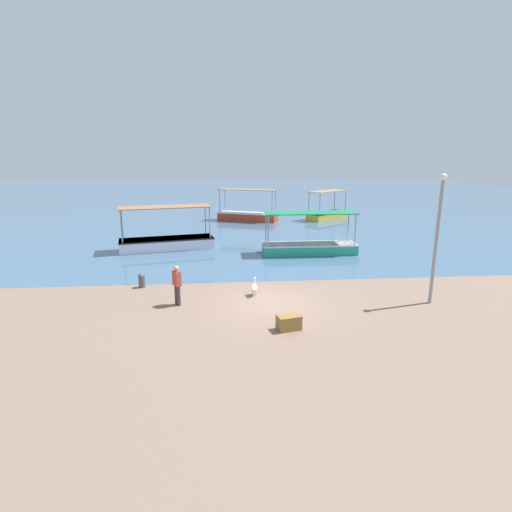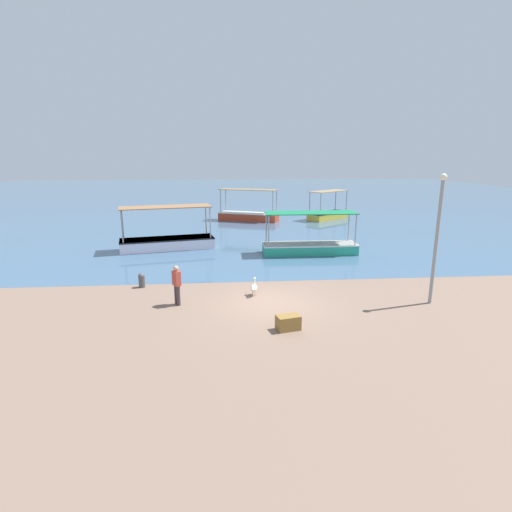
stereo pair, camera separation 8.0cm
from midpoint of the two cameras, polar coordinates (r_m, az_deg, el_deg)
The scene contains 11 objects.
ground at distance 16.98m, azimuth 2.25°, elevation -6.73°, with size 120.00×120.00×0.00m, color #806554.
harbor_water at distance 64.07m, azimuth -2.95°, elevation 8.63°, with size 110.00×90.00×0.00m, color #416282.
fishing_boat_near_left at distance 25.57m, azimuth 7.75°, elevation 1.48°, with size 5.95×1.81×2.64m.
fishing_boat_center at distance 40.20m, azimuth 10.30°, elevation 5.98°, with size 4.67×4.14×2.76m.
fishing_boat_near_right at distance 38.62m, azimuth -1.02°, elevation 5.93°, with size 5.93×3.68×2.99m.
fishing_boat_outer at distance 27.20m, azimuth -12.46°, elevation 2.12°, with size 6.34×3.12×2.85m.
pelican at distance 17.73m, azimuth -0.17°, elevation -4.52°, with size 0.41×0.80×0.80m.
lamp_post at distance 17.77m, azimuth 24.60°, elevation 3.11°, with size 0.28×0.28×5.38m.
mooring_bollard at distance 19.60m, azimuth -15.91°, elevation -3.28°, with size 0.31×0.31×0.69m.
fisherman_standing at distance 16.81m, azimuth -11.12°, elevation -3.94°, with size 0.40×0.46×1.69m.
cargo_crate at distance 14.47m, azimuth 4.77°, elevation -9.45°, with size 0.83×0.51×0.53m, color olive.
Camera 2 is at (-1.91, -15.76, 6.02)m, focal length 28.00 mm.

